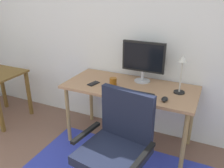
{
  "coord_description": "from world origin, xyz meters",
  "views": [
    {
      "loc": [
        0.73,
        -0.4,
        1.72
      ],
      "look_at": [
        -0.19,
        1.55,
        0.83
      ],
      "focal_mm": 37.36,
      "sensor_mm": 36.0,
      "label": 1
    }
  ],
  "objects_px": {
    "desk": "(130,92)",
    "monitor": "(143,59)",
    "keyboard": "(132,93)",
    "computer_mouse": "(165,99)",
    "cell_phone": "(93,84)",
    "coffee_cup": "(113,82)",
    "office_chair": "(116,154)",
    "desk_lamp": "(182,69)"
  },
  "relations": [
    {
      "from": "keyboard",
      "to": "computer_mouse",
      "type": "distance_m",
      "value": 0.33
    },
    {
      "from": "desk",
      "to": "coffee_cup",
      "type": "bearing_deg",
      "value": -150.36
    },
    {
      "from": "desk",
      "to": "coffee_cup",
      "type": "height_order",
      "value": "coffee_cup"
    },
    {
      "from": "desk",
      "to": "desk_lamp",
      "type": "xyz_separation_m",
      "value": [
        0.52,
        0.04,
        0.33
      ]
    },
    {
      "from": "monitor",
      "to": "cell_phone",
      "type": "distance_m",
      "value": 0.62
    },
    {
      "from": "desk",
      "to": "computer_mouse",
      "type": "relative_size",
      "value": 13.8
    },
    {
      "from": "keyboard",
      "to": "cell_phone",
      "type": "height_order",
      "value": "keyboard"
    },
    {
      "from": "monitor",
      "to": "computer_mouse",
      "type": "height_order",
      "value": "monitor"
    },
    {
      "from": "cell_phone",
      "to": "keyboard",
      "type": "bearing_deg",
      "value": 5.1
    },
    {
      "from": "keyboard",
      "to": "desk",
      "type": "bearing_deg",
      "value": 117.12
    },
    {
      "from": "monitor",
      "to": "keyboard",
      "type": "bearing_deg",
      "value": -86.94
    },
    {
      "from": "desk",
      "to": "computer_mouse",
      "type": "bearing_deg",
      "value": -24.92
    },
    {
      "from": "monitor",
      "to": "keyboard",
      "type": "distance_m",
      "value": 0.46
    },
    {
      "from": "computer_mouse",
      "to": "coffee_cup",
      "type": "distance_m",
      "value": 0.6
    },
    {
      "from": "computer_mouse",
      "to": "desk_lamp",
      "type": "distance_m",
      "value": 0.35
    },
    {
      "from": "monitor",
      "to": "cell_phone",
      "type": "relative_size",
      "value": 3.43
    },
    {
      "from": "desk",
      "to": "office_chair",
      "type": "xyz_separation_m",
      "value": [
        0.17,
        -0.73,
        -0.25
      ]
    },
    {
      "from": "cell_phone",
      "to": "desk_lamp",
      "type": "distance_m",
      "value": 0.95
    },
    {
      "from": "office_chair",
      "to": "monitor",
      "type": "bearing_deg",
      "value": 103.97
    },
    {
      "from": "monitor",
      "to": "coffee_cup",
      "type": "relative_size",
      "value": 4.8
    },
    {
      "from": "desk_lamp",
      "to": "computer_mouse",
      "type": "bearing_deg",
      "value": -110.81
    },
    {
      "from": "office_chair",
      "to": "keyboard",
      "type": "bearing_deg",
      "value": 105.72
    },
    {
      "from": "keyboard",
      "to": "cell_phone",
      "type": "relative_size",
      "value": 3.07
    },
    {
      "from": "computer_mouse",
      "to": "desk_lamp",
      "type": "relative_size",
      "value": 0.27
    },
    {
      "from": "monitor",
      "to": "cell_phone",
      "type": "xyz_separation_m",
      "value": [
        -0.47,
        -0.3,
        -0.27
      ]
    },
    {
      "from": "office_chair",
      "to": "desk",
      "type": "bearing_deg",
      "value": 111.21
    },
    {
      "from": "keyboard",
      "to": "coffee_cup",
      "type": "bearing_deg",
      "value": 159.45
    },
    {
      "from": "desk",
      "to": "coffee_cup",
      "type": "distance_m",
      "value": 0.22
    },
    {
      "from": "monitor",
      "to": "office_chair",
      "type": "xyz_separation_m",
      "value": [
        0.09,
        -0.92,
        -0.59
      ]
    },
    {
      "from": "desk",
      "to": "cell_phone",
      "type": "height_order",
      "value": "cell_phone"
    },
    {
      "from": "desk",
      "to": "office_chair",
      "type": "relative_size",
      "value": 1.52
    },
    {
      "from": "coffee_cup",
      "to": "desk_lamp",
      "type": "distance_m",
      "value": 0.72
    },
    {
      "from": "monitor",
      "to": "desk",
      "type": "bearing_deg",
      "value": -112.14
    },
    {
      "from": "keyboard",
      "to": "coffee_cup",
      "type": "distance_m",
      "value": 0.28
    },
    {
      "from": "desk",
      "to": "monitor",
      "type": "xyz_separation_m",
      "value": [
        0.08,
        0.19,
        0.34
      ]
    },
    {
      "from": "office_chair",
      "to": "desk_lamp",
      "type": "bearing_deg",
      "value": 73.95
    },
    {
      "from": "desk_lamp",
      "to": "cell_phone",
      "type": "bearing_deg",
      "value": -169.89
    },
    {
      "from": "desk",
      "to": "keyboard",
      "type": "bearing_deg",
      "value": -62.88
    },
    {
      "from": "computer_mouse",
      "to": "coffee_cup",
      "type": "height_order",
      "value": "coffee_cup"
    },
    {
      "from": "desk_lamp",
      "to": "desk",
      "type": "bearing_deg",
      "value": -175.05
    },
    {
      "from": "computer_mouse",
      "to": "monitor",
      "type": "bearing_deg",
      "value": 132.18
    },
    {
      "from": "coffee_cup",
      "to": "desk_lamp",
      "type": "relative_size",
      "value": 0.26
    }
  ]
}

